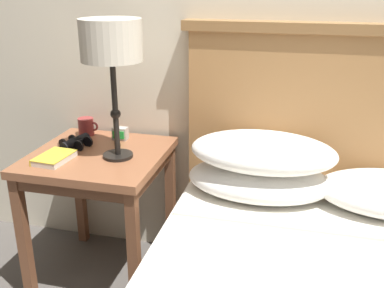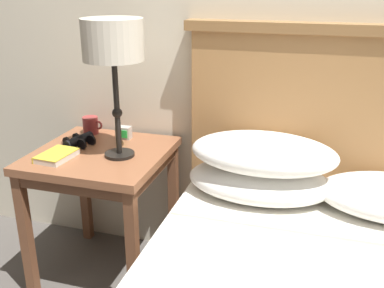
{
  "view_description": "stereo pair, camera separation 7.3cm",
  "coord_description": "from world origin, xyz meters",
  "px_view_note": "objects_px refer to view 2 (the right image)",
  "views": [
    {
      "loc": [
        0.23,
        -1.15,
        1.38
      ],
      "look_at": [
        -0.19,
        0.5,
        0.74
      ],
      "focal_mm": 42.0,
      "sensor_mm": 36.0,
      "label": 1
    },
    {
      "loc": [
        0.3,
        -1.13,
        1.38
      ],
      "look_at": [
        -0.19,
        0.5,
        0.74
      ],
      "focal_mm": 42.0,
      "sensor_mm": 36.0,
      "label": 2
    }
  ],
  "objects_px": {
    "nightstand": "(102,169)",
    "table_lamp": "(113,44)",
    "binoculars_pair": "(79,140)",
    "coffee_mug": "(91,125)",
    "alarm_clock": "(124,133)",
    "book_on_nightstand": "(56,156)"
  },
  "relations": [
    {
      "from": "binoculars_pair",
      "to": "coffee_mug",
      "type": "relative_size",
      "value": 1.6
    },
    {
      "from": "book_on_nightstand",
      "to": "table_lamp",
      "type": "bearing_deg",
      "value": 23.73
    },
    {
      "from": "coffee_mug",
      "to": "alarm_clock",
      "type": "xyz_separation_m",
      "value": [
        0.19,
        -0.02,
        -0.01
      ]
    },
    {
      "from": "table_lamp",
      "to": "book_on_nightstand",
      "type": "xyz_separation_m",
      "value": [
        -0.25,
        -0.11,
        -0.47
      ]
    },
    {
      "from": "binoculars_pair",
      "to": "alarm_clock",
      "type": "bearing_deg",
      "value": 41.85
    },
    {
      "from": "coffee_mug",
      "to": "nightstand",
      "type": "bearing_deg",
      "value": -52.94
    },
    {
      "from": "nightstand",
      "to": "table_lamp",
      "type": "distance_m",
      "value": 0.58
    },
    {
      "from": "table_lamp",
      "to": "book_on_nightstand",
      "type": "height_order",
      "value": "table_lamp"
    },
    {
      "from": "binoculars_pair",
      "to": "coffee_mug",
      "type": "xyz_separation_m",
      "value": [
        -0.03,
        0.17,
        0.02
      ]
    },
    {
      "from": "table_lamp",
      "to": "alarm_clock",
      "type": "xyz_separation_m",
      "value": [
        -0.08,
        0.21,
        -0.45
      ]
    },
    {
      "from": "coffee_mug",
      "to": "alarm_clock",
      "type": "distance_m",
      "value": 0.19
    },
    {
      "from": "binoculars_pair",
      "to": "table_lamp",
      "type": "bearing_deg",
      "value": -16.03
    },
    {
      "from": "table_lamp",
      "to": "coffee_mug",
      "type": "distance_m",
      "value": 0.56
    },
    {
      "from": "binoculars_pair",
      "to": "coffee_mug",
      "type": "height_order",
      "value": "coffee_mug"
    },
    {
      "from": "nightstand",
      "to": "alarm_clock",
      "type": "xyz_separation_m",
      "value": [
        0.03,
        0.19,
        0.12
      ]
    },
    {
      "from": "binoculars_pair",
      "to": "nightstand",
      "type": "bearing_deg",
      "value": -18.48
    },
    {
      "from": "nightstand",
      "to": "book_on_nightstand",
      "type": "height_order",
      "value": "book_on_nightstand"
    },
    {
      "from": "nightstand",
      "to": "alarm_clock",
      "type": "height_order",
      "value": "alarm_clock"
    },
    {
      "from": "nightstand",
      "to": "book_on_nightstand",
      "type": "distance_m",
      "value": 0.22
    },
    {
      "from": "table_lamp",
      "to": "binoculars_pair",
      "type": "bearing_deg",
      "value": 163.97
    },
    {
      "from": "book_on_nightstand",
      "to": "coffee_mug",
      "type": "xyz_separation_m",
      "value": [
        -0.02,
        0.34,
        0.03
      ]
    },
    {
      "from": "binoculars_pair",
      "to": "alarm_clock",
      "type": "relative_size",
      "value": 2.35
    }
  ]
}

